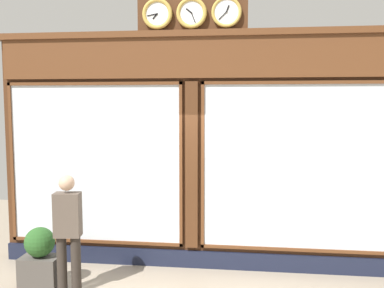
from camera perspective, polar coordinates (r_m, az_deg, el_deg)
shop_facade at (r=6.98m, az=0.13°, el=-0.67°), size 6.49×0.42×4.39m
pedestrian at (r=6.36m, az=-16.19°, el=-10.76°), size 0.38×0.26×1.69m
planter_box at (r=6.88m, az=-19.50°, el=-15.75°), size 0.56×0.36×0.46m
planter_shrub at (r=6.73m, az=-19.62°, el=-12.20°), size 0.43×0.43×0.43m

